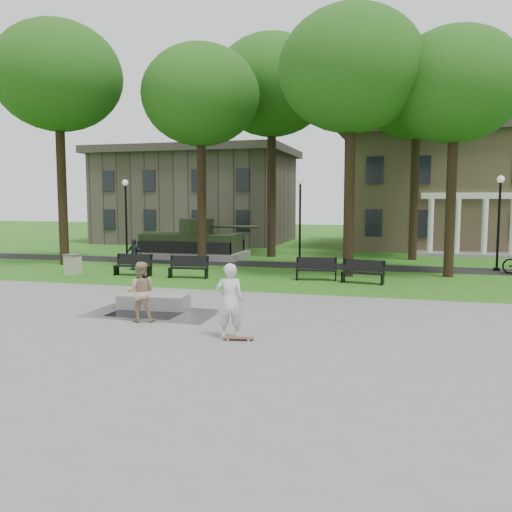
{
  "coord_description": "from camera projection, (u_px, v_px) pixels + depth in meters",
  "views": [
    {
      "loc": [
        5.96,
        -16.76,
        3.55
      ],
      "look_at": [
        0.52,
        3.14,
        1.4
      ],
      "focal_mm": 38.0,
      "sensor_mm": 36.0,
      "label": 1
    }
  ],
  "objects": [
    {
      "name": "park_bench_3",
      "position": [
        363.0,
        271.0,
        23.03
      ],
      "size": [
        1.85,
        0.85,
        1.0
      ],
      "rotation": [
        0.0,
        0.0,
        -0.19
      ],
      "color": "black",
      "rests_on": "ground"
    },
    {
      "name": "tree_0",
      "position": [
        58.0,
        77.0,
        28.75
      ],
      "size": [
        6.8,
        6.8,
        12.97
      ],
      "color": "black",
      "rests_on": "ground"
    },
    {
      "name": "tree_3",
      "position": [
        455.0,
        86.0,
        24.13
      ],
      "size": [
        6.0,
        6.0,
        11.19
      ],
      "color": "black",
      "rests_on": "ground"
    },
    {
      "name": "skateboard",
      "position": [
        239.0,
        339.0,
        13.65
      ],
      "size": [
        0.8,
        0.33,
        0.07
      ],
      "primitive_type": "cube",
      "rotation": [
        0.0,
        0.0,
        0.17
      ],
      "color": "brown",
      "rests_on": "plaza"
    },
    {
      "name": "tree_1",
      "position": [
        201.0,
        96.0,
        28.33
      ],
      "size": [
        6.2,
        6.2,
        11.63
      ],
      "color": "black",
      "rests_on": "ground"
    },
    {
      "name": "trash_bin",
      "position": [
        73.0,
        264.0,
        25.85
      ],
      "size": [
        0.8,
        0.8,
        0.96
      ],
      "rotation": [
        0.0,
        0.0,
        -0.25
      ],
      "color": "#B5A795",
      "rests_on": "ground"
    },
    {
      "name": "lamp_left",
      "position": [
        126.0,
        212.0,
        32.14
      ],
      "size": [
        0.36,
        0.36,
        4.73
      ],
      "color": "black",
      "rests_on": "ground"
    },
    {
      "name": "building_left",
      "position": [
        198.0,
        199.0,
        45.95
      ],
      "size": [
        15.0,
        10.0,
        7.2
      ],
      "primitive_type": "cube",
      "color": "#4C443D",
      "rests_on": "ground"
    },
    {
      "name": "concrete_block",
      "position": [
        154.0,
        301.0,
        17.68
      ],
      "size": [
        2.26,
        1.13,
        0.45
      ],
      "primitive_type": "cube",
      "rotation": [
        0.0,
        0.0,
        0.06
      ],
      "color": "gray",
      "rests_on": "plaza"
    },
    {
      "name": "park_bench_1",
      "position": [
        189.0,
        266.0,
        24.65
      ],
      "size": [
        1.84,
        0.71,
        1.0
      ],
      "rotation": [
        0.0,
        0.0,
        0.1
      ],
      "color": "black",
      "rests_on": "ground"
    },
    {
      "name": "puddle",
      "position": [
        144.0,
        314.0,
        16.75
      ],
      "size": [
        2.2,
        1.2,
        0.0
      ],
      "primitive_type": "cube",
      "color": "black",
      "rests_on": "plaza"
    },
    {
      "name": "building_right",
      "position": [
        462.0,
        189.0,
        39.88
      ],
      "size": [
        17.0,
        12.0,
        8.6
      ],
      "color": "#9E8460",
      "rests_on": "ground"
    },
    {
      "name": "ground",
      "position": [
        216.0,
        307.0,
        18.01
      ],
      "size": [
        120.0,
        120.0,
        0.0
      ],
      "primitive_type": "plane",
      "color": "#1A5915",
      "rests_on": "ground"
    },
    {
      "name": "footpath",
      "position": [
        290.0,
        265.0,
        29.52
      ],
      "size": [
        44.0,
        2.6,
        0.01
      ],
      "primitive_type": "cube",
      "color": "black",
      "rests_on": "ground"
    },
    {
      "name": "tank_monument",
      "position": [
        193.0,
        244.0,
        33.05
      ],
      "size": [
        7.45,
        3.4,
        2.4
      ],
      "color": "gray",
      "rests_on": "ground"
    },
    {
      "name": "friend_watching",
      "position": [
        141.0,
        292.0,
        15.66
      ],
      "size": [
        1.01,
        0.89,
        1.75
      ],
      "primitive_type": "imported",
      "rotation": [
        0.0,
        0.0,
        3.45
      ],
      "color": "tan",
      "rests_on": "plaza"
    },
    {
      "name": "tree_4",
      "position": [
        272.0,
        86.0,
        32.81
      ],
      "size": [
        7.2,
        7.2,
        13.5
      ],
      "color": "black",
      "rests_on": "ground"
    },
    {
      "name": "lamp_mid",
      "position": [
        300.0,
        214.0,
        29.39
      ],
      "size": [
        0.36,
        0.36,
        4.73
      ],
      "color": "black",
      "rests_on": "ground"
    },
    {
      "name": "park_bench_0",
      "position": [
        134.0,
        264.0,
        25.46
      ],
      "size": [
        1.81,
        0.54,
        1.0
      ],
      "rotation": [
        0.0,
        0.0,
        0.01
      ],
      "color": "black",
      "rests_on": "ground"
    },
    {
      "name": "tree_2",
      "position": [
        351.0,
        71.0,
        24.28
      ],
      "size": [
        6.6,
        6.6,
        12.16
      ],
      "color": "black",
      "rests_on": "ground"
    },
    {
      "name": "pedestrian_walker",
      "position": [
        134.0,
        254.0,
        27.4
      ],
      "size": [
        0.99,
        0.58,
        1.58
      ],
      "primitive_type": "imported",
      "rotation": [
        0.0,
        0.0,
        -0.22
      ],
      "color": "#20252B",
      "rests_on": "ground"
    },
    {
      "name": "plaza",
      "position": [
        148.0,
        345.0,
        13.21
      ],
      "size": [
        22.0,
        16.0,
        0.02
      ],
      "primitive_type": "cube",
      "color": "gray",
      "rests_on": "ground"
    },
    {
      "name": "park_bench_2",
      "position": [
        317.0,
        268.0,
        23.96
      ],
      "size": [
        1.84,
        0.74,
        1.0
      ],
      "rotation": [
        0.0,
        0.0,
        0.12
      ],
      "color": "black",
      "rests_on": "ground"
    },
    {
      "name": "lamp_right",
      "position": [
        499.0,
        215.0,
        26.77
      ],
      "size": [
        0.36,
        0.36,
        4.73
      ],
      "color": "black",
      "rests_on": "ground"
    },
    {
      "name": "tree_5",
      "position": [
        417.0,
        93.0,
        31.13
      ],
      "size": [
        6.4,
        6.4,
        12.44
      ],
      "color": "black",
      "rests_on": "ground"
    },
    {
      "name": "skateboarder",
      "position": [
        230.0,
        301.0,
        13.77
      ],
      "size": [
        0.82,
        0.68,
        1.94
      ],
      "primitive_type": "imported",
      "rotation": [
        0.0,
        0.0,
        3.49
      ],
      "color": "silver",
      "rests_on": "plaza"
    }
  ]
}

